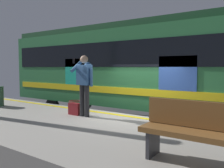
# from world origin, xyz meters

# --- Properties ---
(ground_plane) EXTENTS (25.00, 25.00, 0.00)m
(ground_plane) POSITION_xyz_m (0.00, 0.00, 0.00)
(ground_plane) COLOR #3D3D3F
(platform) EXTENTS (13.41, 3.75, 1.01)m
(platform) POSITION_xyz_m (0.00, 1.88, 0.51)
(platform) COLOR #9E998E
(platform) RESTS_ON ground
(safety_line) EXTENTS (13.14, 0.16, 0.01)m
(safety_line) POSITION_xyz_m (0.00, 0.30, 1.02)
(safety_line) COLOR yellow
(safety_line) RESTS_ON platform
(track_rail_near) EXTENTS (17.43, 0.08, 0.16)m
(track_rail_near) POSITION_xyz_m (0.00, -1.62, 0.08)
(track_rail_near) COLOR slate
(track_rail_near) RESTS_ON ground
(track_rail_far) EXTENTS (17.43, 0.08, 0.16)m
(track_rail_far) POSITION_xyz_m (0.00, -3.05, 0.08)
(track_rail_far) COLOR slate
(track_rail_far) RESTS_ON ground
(train_carriage) EXTENTS (11.86, 2.84, 3.87)m
(train_carriage) POSITION_xyz_m (1.00, -2.33, 2.47)
(train_carriage) COLOR #2D723F
(train_carriage) RESTS_ON ground
(passenger) EXTENTS (0.57, 0.55, 1.72)m
(passenger) POSITION_xyz_m (0.90, 1.00, 2.04)
(passenger) COLOR #262628
(passenger) RESTS_ON platform
(handbag) EXTENTS (0.39, 0.35, 0.42)m
(handbag) POSITION_xyz_m (1.29, 0.99, 1.21)
(handbag) COLOR maroon
(handbag) RESTS_ON platform
(bench) EXTENTS (1.54, 0.44, 0.90)m
(bench) POSITION_xyz_m (-2.60, 2.57, 1.50)
(bench) COLOR brown
(bench) RESTS_ON platform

